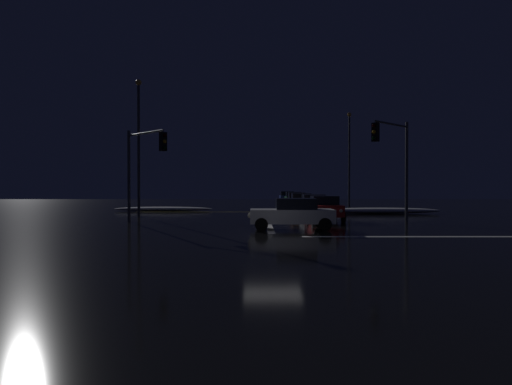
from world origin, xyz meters
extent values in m
cube|color=black|center=(0.00, 0.00, -0.05)|extent=(120.00, 120.00, 0.10)
cube|color=white|center=(0.00, 8.12, 0.00)|extent=(0.35, 13.90, 0.01)
cube|color=yellow|center=(0.00, 19.72, 0.00)|extent=(22.00, 0.15, 0.01)
cube|color=white|center=(8.22, 0.00, 0.00)|extent=(13.90, 0.40, 0.01)
ellipsoid|color=white|center=(-8.92, 21.10, 0.19)|extent=(8.70, 1.50, 0.38)
ellipsoid|color=white|center=(8.92, 17.12, 0.24)|extent=(10.26, 1.50, 0.48)
cube|color=maroon|center=(3.69, 9.78, 0.67)|extent=(1.80, 4.20, 0.70)
cube|color=black|center=(3.69, 9.98, 1.29)|extent=(1.60, 2.00, 0.55)
cylinder|color=black|center=(4.59, 8.23, 0.32)|extent=(0.22, 0.64, 0.64)
cylinder|color=black|center=(2.79, 8.23, 0.32)|extent=(0.22, 0.64, 0.64)
cylinder|color=black|center=(4.59, 11.33, 0.32)|extent=(0.22, 0.64, 0.64)
cylinder|color=black|center=(2.79, 11.33, 0.32)|extent=(0.22, 0.64, 0.64)
sphere|color=#F9EFC6|center=(4.34, 7.66, 0.72)|extent=(0.22, 0.22, 0.22)
sphere|color=#F9EFC6|center=(3.04, 7.66, 0.72)|extent=(0.22, 0.22, 0.22)
cube|color=#B7B7BC|center=(3.64, 15.21, 0.67)|extent=(1.80, 4.20, 0.70)
cube|color=black|center=(3.64, 15.41, 1.29)|extent=(1.60, 2.00, 0.55)
cylinder|color=black|center=(4.54, 13.66, 0.32)|extent=(0.22, 0.64, 0.64)
cylinder|color=black|center=(2.74, 13.66, 0.32)|extent=(0.22, 0.64, 0.64)
cylinder|color=black|center=(4.54, 16.76, 0.32)|extent=(0.22, 0.64, 0.64)
cylinder|color=black|center=(2.74, 16.76, 0.32)|extent=(0.22, 0.64, 0.64)
sphere|color=#F9EFC6|center=(4.29, 13.09, 0.72)|extent=(0.22, 0.22, 0.22)
sphere|color=#F9EFC6|center=(2.99, 13.09, 0.72)|extent=(0.22, 0.22, 0.22)
cube|color=#C66014|center=(3.26, 20.92, 0.67)|extent=(1.80, 4.20, 0.70)
cube|color=black|center=(3.26, 21.12, 1.29)|extent=(1.60, 2.00, 0.55)
cylinder|color=black|center=(4.16, 19.37, 0.32)|extent=(0.22, 0.64, 0.64)
cylinder|color=black|center=(2.36, 19.37, 0.32)|extent=(0.22, 0.64, 0.64)
cylinder|color=black|center=(4.16, 22.47, 0.32)|extent=(0.22, 0.64, 0.64)
cylinder|color=black|center=(2.36, 22.47, 0.32)|extent=(0.22, 0.64, 0.64)
sphere|color=#F9EFC6|center=(3.91, 18.80, 0.72)|extent=(0.22, 0.22, 0.22)
sphere|color=#F9EFC6|center=(2.61, 18.80, 0.72)|extent=(0.22, 0.22, 0.22)
cube|color=black|center=(3.34, 26.33, 0.67)|extent=(1.80, 4.20, 0.70)
cube|color=black|center=(3.34, 26.53, 1.29)|extent=(1.60, 2.00, 0.55)
cylinder|color=black|center=(4.24, 24.78, 0.32)|extent=(0.22, 0.64, 0.64)
cylinder|color=black|center=(2.44, 24.78, 0.32)|extent=(0.22, 0.64, 0.64)
cylinder|color=black|center=(4.24, 27.88, 0.32)|extent=(0.22, 0.64, 0.64)
cylinder|color=black|center=(2.44, 27.88, 0.32)|extent=(0.22, 0.64, 0.64)
sphere|color=#F9EFC6|center=(3.99, 24.21, 0.72)|extent=(0.22, 0.22, 0.22)
sphere|color=#F9EFC6|center=(2.69, 24.21, 0.72)|extent=(0.22, 0.22, 0.22)
cube|color=#14512D|center=(3.50, 32.52, 0.67)|extent=(1.80, 4.20, 0.70)
cube|color=black|center=(3.50, 32.72, 1.29)|extent=(1.60, 2.00, 0.55)
cylinder|color=black|center=(4.40, 30.97, 0.32)|extent=(0.22, 0.64, 0.64)
cylinder|color=black|center=(2.60, 30.97, 0.32)|extent=(0.22, 0.64, 0.64)
cylinder|color=black|center=(4.40, 34.07, 0.32)|extent=(0.22, 0.64, 0.64)
cylinder|color=black|center=(2.60, 34.07, 0.32)|extent=(0.22, 0.64, 0.64)
sphere|color=#F9EFC6|center=(4.15, 30.40, 0.72)|extent=(0.22, 0.22, 0.22)
sphere|color=#F9EFC6|center=(2.85, 30.40, 0.72)|extent=(0.22, 0.22, 0.22)
cube|color=navy|center=(3.22, 39.16, 0.67)|extent=(1.80, 4.20, 0.70)
cube|color=black|center=(3.22, 39.36, 1.29)|extent=(1.60, 2.00, 0.55)
cylinder|color=black|center=(4.12, 37.61, 0.32)|extent=(0.22, 0.64, 0.64)
cylinder|color=black|center=(2.32, 37.61, 0.32)|extent=(0.22, 0.64, 0.64)
cylinder|color=black|center=(4.12, 40.71, 0.32)|extent=(0.22, 0.64, 0.64)
cylinder|color=black|center=(2.32, 40.71, 0.32)|extent=(0.22, 0.64, 0.64)
sphere|color=#F9EFC6|center=(3.87, 37.04, 0.72)|extent=(0.22, 0.22, 0.22)
sphere|color=#F9EFC6|center=(2.57, 37.04, 0.72)|extent=(0.22, 0.22, 0.22)
cube|color=silver|center=(1.09, 3.48, 0.67)|extent=(4.20, 1.80, 0.70)
cube|color=black|center=(1.29, 3.48, 1.29)|extent=(2.00, 1.60, 0.55)
cylinder|color=black|center=(-0.46, 2.58, 0.32)|extent=(0.64, 0.22, 0.64)
cylinder|color=black|center=(-0.46, 4.38, 0.32)|extent=(0.64, 0.22, 0.64)
cylinder|color=black|center=(2.64, 2.58, 0.32)|extent=(0.64, 0.22, 0.64)
cylinder|color=black|center=(2.64, 4.38, 0.32)|extent=(0.64, 0.22, 0.64)
sphere|color=#F9EFC6|center=(-1.03, 2.83, 0.72)|extent=(0.22, 0.22, 0.22)
sphere|color=#F9EFC6|center=(-1.03, 4.13, 0.72)|extent=(0.22, 0.22, 0.22)
cylinder|color=#4C4C51|center=(8.52, 8.52, 3.06)|extent=(0.18, 0.18, 6.13)
cylinder|color=#4C4C51|center=(7.23, 7.23, 5.83)|extent=(2.67, 2.67, 0.12)
cube|color=black|center=(5.94, 5.94, 5.20)|extent=(0.46, 0.46, 1.05)
sphere|color=black|center=(5.83, 5.83, 5.55)|extent=(0.22, 0.22, 0.22)
sphere|color=orange|center=(5.83, 5.83, 5.20)|extent=(0.22, 0.22, 0.22)
sphere|color=black|center=(5.83, 5.83, 4.86)|extent=(0.22, 0.22, 0.22)
cylinder|color=#4C4C51|center=(-8.52, 8.52, 2.80)|extent=(0.18, 0.18, 5.60)
cylinder|color=#4C4C51|center=(-7.21, 7.21, 5.30)|extent=(2.71, 2.71, 0.12)
cube|color=black|center=(-5.90, 5.90, 4.67)|extent=(0.46, 0.46, 1.05)
sphere|color=black|center=(-5.79, 5.79, 5.02)|extent=(0.22, 0.22, 0.22)
sphere|color=orange|center=(-5.79, 5.79, 4.67)|extent=(0.22, 0.22, 0.22)
sphere|color=black|center=(-5.79, 5.79, 4.33)|extent=(0.22, 0.22, 0.22)
cylinder|color=#424247|center=(9.22, 29.72, 4.83)|extent=(0.20, 0.20, 9.67)
sphere|color=#F9AD47|center=(9.22, 29.72, 9.85)|extent=(0.44, 0.44, 0.44)
cylinder|color=#424247|center=(-9.22, 13.72, 4.76)|extent=(0.20, 0.20, 9.52)
sphere|color=#F9AD47|center=(-9.22, 13.72, 9.70)|extent=(0.44, 0.44, 0.44)
camera|label=1|loc=(-0.72, -20.16, 2.17)|focal=32.85mm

